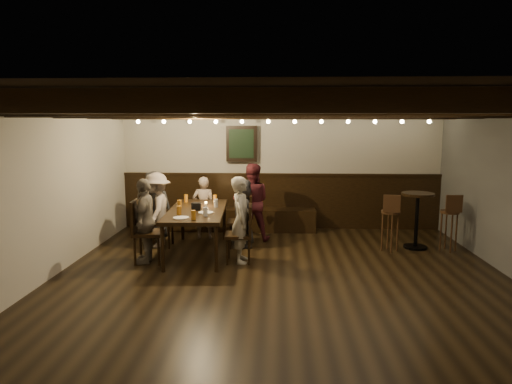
# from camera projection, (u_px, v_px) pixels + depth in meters

# --- Properties ---
(room) EXTENTS (7.00, 7.00, 7.00)m
(room) POSITION_uv_depth(u_px,v_px,m) (265.00, 185.00, 8.14)
(room) COLOR black
(room) RESTS_ON ground
(dining_table) EXTENTS (1.01, 2.05, 0.75)m
(dining_table) POSITION_uv_depth(u_px,v_px,m) (197.00, 213.00, 7.53)
(dining_table) COLOR black
(dining_table) RESTS_ON floor
(chair_left_near) EXTENTS (0.45, 0.45, 0.93)m
(chair_left_near) POSITION_uv_depth(u_px,v_px,m) (160.00, 231.00, 8.04)
(chair_left_near) COLOR black
(chair_left_near) RESTS_ON floor
(chair_left_far) EXTENTS (0.47, 0.47, 0.99)m
(chair_left_far) POSITION_uv_depth(u_px,v_px,m) (148.00, 243.00, 7.14)
(chair_left_far) COLOR black
(chair_left_far) RESTS_ON floor
(chair_right_near) EXTENTS (0.45, 0.45, 0.93)m
(chair_right_near) POSITION_uv_depth(u_px,v_px,m) (241.00, 231.00, 8.04)
(chair_right_near) COLOR black
(chair_right_near) RESTS_ON floor
(chair_right_far) EXTENTS (0.44, 0.44, 0.91)m
(chair_right_far) POSITION_uv_depth(u_px,v_px,m) (240.00, 245.00, 7.16)
(chair_right_far) COLOR black
(chair_right_far) RESTS_ON floor
(person_bench_left) EXTENTS (0.65, 0.45, 1.30)m
(person_bench_left) POSITION_uv_depth(u_px,v_px,m) (154.00, 206.00, 8.42)
(person_bench_left) COLOR #292A2C
(person_bench_left) RESTS_ON floor
(person_bench_centre) EXTENTS (0.44, 0.30, 1.18)m
(person_bench_centre) POSITION_uv_depth(u_px,v_px,m) (204.00, 207.00, 8.59)
(person_bench_centre) COLOR gray
(person_bench_centre) RESTS_ON floor
(person_bench_right) EXTENTS (0.72, 0.58, 1.43)m
(person_bench_right) POSITION_uv_depth(u_px,v_px,m) (251.00, 202.00, 8.42)
(person_bench_right) COLOR #571E25
(person_bench_right) RESTS_ON floor
(person_left_near) EXTENTS (0.53, 0.88, 1.32)m
(person_left_near) POSITION_uv_depth(u_px,v_px,m) (157.00, 210.00, 7.98)
(person_left_near) COLOR gray
(person_left_near) RESTS_ON floor
(person_left_far) EXTENTS (0.36, 0.79, 1.33)m
(person_left_far) POSITION_uv_depth(u_px,v_px,m) (145.00, 221.00, 7.09)
(person_left_far) COLOR gray
(person_left_far) RESTS_ON floor
(person_right_near) EXTENTS (0.41, 0.61, 1.20)m
(person_right_near) POSITION_uv_depth(u_px,v_px,m) (243.00, 213.00, 8.00)
(person_right_near) COLOR #262629
(person_right_near) RESTS_ON floor
(person_right_far) EXTENTS (0.35, 0.51, 1.35)m
(person_right_far) POSITION_uv_depth(u_px,v_px,m) (241.00, 220.00, 7.10)
(person_right_far) COLOR #AAA590
(person_right_far) RESTS_ON floor
(pint_a) EXTENTS (0.07, 0.07, 0.14)m
(pint_a) POSITION_uv_depth(u_px,v_px,m) (186.00, 198.00, 8.20)
(pint_a) COLOR #BF7219
(pint_a) RESTS_ON dining_table
(pint_b) EXTENTS (0.07, 0.07, 0.14)m
(pint_b) POSITION_uv_depth(u_px,v_px,m) (215.00, 199.00, 8.16)
(pint_b) COLOR #BF7219
(pint_b) RESTS_ON dining_table
(pint_c) EXTENTS (0.07, 0.07, 0.14)m
(pint_c) POSITION_uv_depth(u_px,v_px,m) (179.00, 204.00, 7.61)
(pint_c) COLOR #BF7219
(pint_c) RESTS_ON dining_table
(pint_d) EXTENTS (0.07, 0.07, 0.14)m
(pint_d) POSITION_uv_depth(u_px,v_px,m) (216.00, 203.00, 7.71)
(pint_d) COLOR silver
(pint_d) RESTS_ON dining_table
(pint_e) EXTENTS (0.07, 0.07, 0.14)m
(pint_e) POSITION_uv_depth(u_px,v_px,m) (179.00, 210.00, 7.07)
(pint_e) COLOR #BF7219
(pint_e) RESTS_ON dining_table
(pint_f) EXTENTS (0.07, 0.07, 0.14)m
(pint_f) POSITION_uv_depth(u_px,v_px,m) (205.00, 212.00, 6.97)
(pint_f) COLOR silver
(pint_f) RESTS_ON dining_table
(pint_g) EXTENTS (0.07, 0.07, 0.14)m
(pint_g) POSITION_uv_depth(u_px,v_px,m) (193.00, 215.00, 6.72)
(pint_g) COLOR #BF7219
(pint_g) RESTS_ON dining_table
(plate_near) EXTENTS (0.24, 0.24, 0.01)m
(plate_near) POSITION_uv_depth(u_px,v_px,m) (181.00, 218.00, 6.83)
(plate_near) COLOR white
(plate_near) RESTS_ON dining_table
(plate_far) EXTENTS (0.24, 0.24, 0.01)m
(plate_far) POSITION_uv_depth(u_px,v_px,m) (206.00, 213.00, 7.23)
(plate_far) COLOR white
(plate_far) RESTS_ON dining_table
(condiment_caddy) EXTENTS (0.15, 0.10, 0.12)m
(condiment_caddy) POSITION_uv_depth(u_px,v_px,m) (196.00, 206.00, 7.47)
(condiment_caddy) COLOR black
(condiment_caddy) RESTS_ON dining_table
(candle) EXTENTS (0.05, 0.05, 0.05)m
(candle) POSITION_uv_depth(u_px,v_px,m) (206.00, 205.00, 7.82)
(candle) COLOR beige
(candle) RESTS_ON dining_table
(high_top_table) EXTENTS (0.55, 0.55, 0.98)m
(high_top_table) POSITION_uv_depth(u_px,v_px,m) (417.00, 212.00, 7.88)
(high_top_table) COLOR black
(high_top_table) RESTS_ON floor
(bar_stool_left) EXTENTS (0.32, 0.34, 0.99)m
(bar_stool_left) POSITION_uv_depth(u_px,v_px,m) (390.00, 230.00, 7.74)
(bar_stool_left) COLOR #331B10
(bar_stool_left) RESTS_ON floor
(bar_stool_right) EXTENTS (0.31, 0.32, 0.99)m
(bar_stool_right) POSITION_uv_depth(u_px,v_px,m) (449.00, 230.00, 7.74)
(bar_stool_right) COLOR #331B10
(bar_stool_right) RESTS_ON floor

